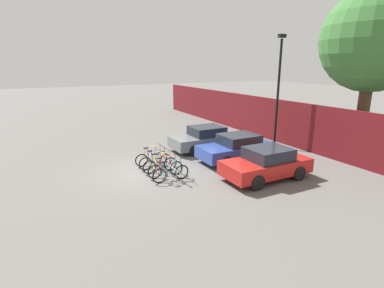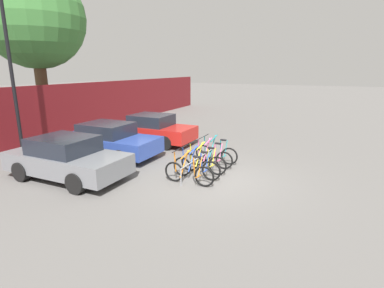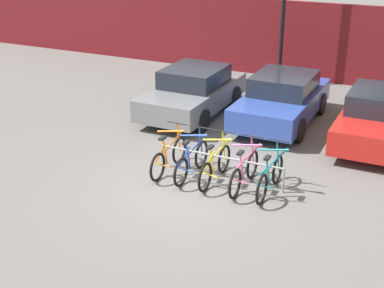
{
  "view_description": "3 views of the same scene",
  "coord_description": "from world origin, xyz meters",
  "px_view_note": "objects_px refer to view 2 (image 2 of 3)",
  "views": [
    {
      "loc": [
        12.88,
        -4.29,
        4.93
      ],
      "look_at": [
        0.06,
        2.39,
        1.07
      ],
      "focal_mm": 28.0,
      "sensor_mm": 36.0,
      "label": 1
    },
    {
      "loc": [
        -8.71,
        -3.33,
        3.54
      ],
      "look_at": [
        1.53,
        1.5,
        0.67
      ],
      "focal_mm": 28.0,
      "sensor_mm": 36.0,
      "label": 2
    },
    {
      "loc": [
        4.58,
        -9.26,
        5.37
      ],
      "look_at": [
        -0.3,
        0.8,
        0.67
      ],
      "focal_mm": 50.0,
      "sensor_mm": 36.0,
      "label": 3
    }
  ],
  "objects_px": {
    "car_red": "(153,129)",
    "bicycle_yellow": "(203,162)",
    "bike_rack": "(200,159)",
    "car_grey": "(67,158)",
    "bicycle_pink": "(211,157)",
    "car_blue": "(109,140)",
    "lamp_post": "(10,66)",
    "bicycle_blue": "(196,167)",
    "bicycle_orange": "(189,173)",
    "bicycle_teal": "(216,153)",
    "tree_behind_hoarding": "(34,19)"
  },
  "relations": [
    {
      "from": "bicycle_blue",
      "to": "bicycle_yellow",
      "type": "relative_size",
      "value": 1.0
    },
    {
      "from": "bike_rack",
      "to": "bicycle_pink",
      "type": "xyz_separation_m",
      "value": [
        0.63,
        -0.15,
        -0.1
      ]
    },
    {
      "from": "bicycle_pink",
      "to": "tree_behind_hoarding",
      "type": "xyz_separation_m",
      "value": [
        1.85,
        10.77,
        5.68
      ]
    },
    {
      "from": "car_blue",
      "to": "car_red",
      "type": "xyz_separation_m",
      "value": [
        2.71,
        -0.41,
        -0.0
      ]
    },
    {
      "from": "bicycle_yellow",
      "to": "car_red",
      "type": "distance_m",
      "value": 4.85
    },
    {
      "from": "bicycle_teal",
      "to": "bicycle_blue",
      "type": "bearing_deg",
      "value": -178.27
    },
    {
      "from": "bicycle_orange",
      "to": "car_red",
      "type": "height_order",
      "value": "car_red"
    },
    {
      "from": "bicycle_orange",
      "to": "lamp_post",
      "type": "distance_m",
      "value": 8.62
    },
    {
      "from": "bike_rack",
      "to": "car_red",
      "type": "bearing_deg",
      "value": 52.65
    },
    {
      "from": "bicycle_pink",
      "to": "car_blue",
      "type": "distance_m",
      "value": 4.32
    },
    {
      "from": "bike_rack",
      "to": "car_grey",
      "type": "xyz_separation_m",
      "value": [
        -2.44,
        3.69,
        0.22
      ]
    },
    {
      "from": "bicycle_pink",
      "to": "car_blue",
      "type": "height_order",
      "value": "car_blue"
    },
    {
      "from": "bicycle_blue",
      "to": "bicycle_yellow",
      "type": "xyz_separation_m",
      "value": [
        0.57,
        0.0,
        0.0
      ]
    },
    {
      "from": "bicycle_orange",
      "to": "car_red",
      "type": "relative_size",
      "value": 0.43
    },
    {
      "from": "bicycle_yellow",
      "to": "lamp_post",
      "type": "relative_size",
      "value": 0.26
    },
    {
      "from": "bicycle_orange",
      "to": "car_red",
      "type": "bearing_deg",
      "value": 43.94
    },
    {
      "from": "bicycle_blue",
      "to": "tree_behind_hoarding",
      "type": "relative_size",
      "value": 0.2
    },
    {
      "from": "car_blue",
      "to": "tree_behind_hoarding",
      "type": "xyz_separation_m",
      "value": [
        2.34,
        6.49,
        5.37
      ]
    },
    {
      "from": "car_red",
      "to": "lamp_post",
      "type": "distance_m",
      "value": 6.4
    },
    {
      "from": "bicycle_pink",
      "to": "bicycle_blue",
      "type": "bearing_deg",
      "value": 176.11
    },
    {
      "from": "bicycle_orange",
      "to": "bicycle_pink",
      "type": "relative_size",
      "value": 1.0
    },
    {
      "from": "bicycle_teal",
      "to": "bicycle_orange",
      "type": "bearing_deg",
      "value": -178.27
    },
    {
      "from": "bicycle_blue",
      "to": "car_red",
      "type": "relative_size",
      "value": 0.43
    },
    {
      "from": "bicycle_teal",
      "to": "lamp_post",
      "type": "bearing_deg",
      "value": 107.77
    },
    {
      "from": "bicycle_yellow",
      "to": "lamp_post",
      "type": "bearing_deg",
      "value": 97.58
    },
    {
      "from": "bicycle_yellow",
      "to": "car_blue",
      "type": "height_order",
      "value": "car_blue"
    },
    {
      "from": "bicycle_orange",
      "to": "tree_behind_hoarding",
      "type": "xyz_separation_m",
      "value": [
        3.69,
        10.77,
        5.68
      ]
    },
    {
      "from": "bike_rack",
      "to": "tree_behind_hoarding",
      "type": "bearing_deg",
      "value": 76.87
    },
    {
      "from": "bicycle_yellow",
      "to": "tree_behind_hoarding",
      "type": "distance_m",
      "value": 12.44
    },
    {
      "from": "lamp_post",
      "to": "tree_behind_hoarding",
      "type": "relative_size",
      "value": 0.75
    },
    {
      "from": "bicycle_teal",
      "to": "car_blue",
      "type": "height_order",
      "value": "car_blue"
    },
    {
      "from": "bicycle_blue",
      "to": "lamp_post",
      "type": "xyz_separation_m",
      "value": [
        -0.45,
        7.97,
        3.27
      ]
    },
    {
      "from": "tree_behind_hoarding",
      "to": "car_red",
      "type": "bearing_deg",
      "value": -86.96
    },
    {
      "from": "car_grey",
      "to": "tree_behind_hoarding",
      "type": "bearing_deg",
      "value": 54.7
    },
    {
      "from": "lamp_post",
      "to": "tree_behind_hoarding",
      "type": "bearing_deg",
      "value": 38.17
    },
    {
      "from": "bike_rack",
      "to": "bicycle_blue",
      "type": "bearing_deg",
      "value": -166.71
    },
    {
      "from": "bicycle_orange",
      "to": "lamp_post",
      "type": "relative_size",
      "value": 0.26
    },
    {
      "from": "bicycle_teal",
      "to": "bike_rack",
      "type": "bearing_deg",
      "value": 174.72
    },
    {
      "from": "car_blue",
      "to": "lamp_post",
      "type": "bearing_deg",
      "value": 108.31
    },
    {
      "from": "car_red",
      "to": "lamp_post",
      "type": "relative_size",
      "value": 0.6
    },
    {
      "from": "bicycle_teal",
      "to": "tree_behind_hoarding",
      "type": "xyz_separation_m",
      "value": [
        1.27,
        10.77,
        5.68
      ]
    },
    {
      "from": "tree_behind_hoarding",
      "to": "bicycle_blue",
      "type": "bearing_deg",
      "value": -106.09
    },
    {
      "from": "bike_rack",
      "to": "lamp_post",
      "type": "xyz_separation_m",
      "value": [
        -1.08,
        7.83,
        3.17
      ]
    },
    {
      "from": "bicycle_teal",
      "to": "car_grey",
      "type": "distance_m",
      "value": 5.3
    },
    {
      "from": "bike_rack",
      "to": "car_grey",
      "type": "bearing_deg",
      "value": 123.45
    },
    {
      "from": "bike_rack",
      "to": "tree_behind_hoarding",
      "type": "xyz_separation_m",
      "value": [
        2.48,
        10.62,
        5.59
      ]
    },
    {
      "from": "bicycle_yellow",
      "to": "bicycle_pink",
      "type": "bearing_deg",
      "value": 0.24
    },
    {
      "from": "bike_rack",
      "to": "car_blue",
      "type": "xyz_separation_m",
      "value": [
        0.14,
        4.13,
        0.22
      ]
    },
    {
      "from": "bicycle_pink",
      "to": "lamp_post",
      "type": "distance_m",
      "value": 8.79
    },
    {
      "from": "car_red",
      "to": "bicycle_yellow",
      "type": "bearing_deg",
      "value": -126.82
    }
  ]
}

